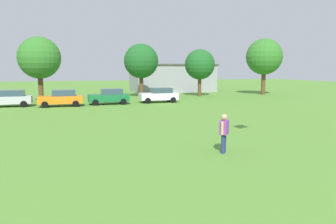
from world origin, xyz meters
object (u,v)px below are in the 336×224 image
Objects in this scene: adult_bystander at (224,130)px; parked_car_orange_1 at (61,98)px; parked_car_white_3 at (159,95)px; tree_center_left at (39,58)px; parked_car_green_2 at (109,96)px; tree_far_right at (264,57)px; tree_right at (200,65)px; tree_center_right at (141,61)px; parked_car_silver_0 at (10,98)px.

parked_car_orange_1 is at bearing -121.35° from adult_bystander.
parked_car_white_3 is 0.58× the size of tree_center_left.
parked_car_green_2 is 25.11m from tree_far_right.
tree_right is at bearing -139.45° from parked_car_white_3.
tree_right is (8.16, -0.73, -0.42)m from tree_center_right.
parked_car_white_3 is (5.67, 0.29, 0.00)m from parked_car_green_2.
parked_car_green_2 is at bearing -172.70° from parked_car_orange_1.
tree_center_right is 18.48m from tree_far_right.
tree_far_right is at bearing -159.75° from parked_car_white_3.
tree_far_right is at bearing 0.25° from tree_right.
adult_bystander is 30.22m from tree_center_right.
tree_far_right is (28.59, 7.56, 4.72)m from parked_car_orange_1.
tree_right is (10.98, 29.11, 3.34)m from adult_bystander.
parked_car_orange_1 and parked_car_green_2 have the same top height.
parked_car_green_2 is 5.68m from parked_car_white_3.
tree_center_left is at bearing -120.98° from parked_car_silver_0.
parked_car_orange_1 is 1.00× the size of parked_car_white_3.
parked_car_green_2 is 15.46m from tree_right.
parked_car_silver_0 is 1.00× the size of parked_car_green_2.
parked_car_white_3 is 8.35m from tree_center_right.
parked_car_silver_0 and parked_car_green_2 have the same top height.
parked_car_silver_0 and parked_car_white_3 have the same top height.
tree_center_left is (-2.32, 5.60, 4.19)m from parked_car_orange_1.
tree_right is at bearing -160.74° from adult_bystander.
tree_center_left is at bearing -176.37° from tree_far_right.
parked_car_orange_1 is 0.60× the size of tree_center_right.
tree_center_left is 1.05× the size of tree_center_right.
parked_car_green_2 and parked_car_white_3 have the same top height.
adult_bystander reaches higher than parked_car_green_2.
tree_center_left is (-7.24, 4.97, 4.19)m from parked_car_green_2.
parked_car_silver_0 is at bearing -1.03° from parked_car_white_3.
adult_bystander is 0.41× the size of parked_car_green_2.
tree_center_right reaches higher than parked_car_silver_0.
parked_car_silver_0 and parked_car_orange_1 have the same top height.
parked_car_white_3 is at bearing -19.91° from tree_center_left.
tree_center_right is at bearing 177.86° from tree_far_right.
parked_car_white_3 is 19.75m from tree_far_right.
tree_far_right is at bearing -176.19° from adult_bystander.
tree_far_right is at bearing -163.68° from parked_car_green_2.
tree_center_left is at bearing -167.99° from tree_center_right.
parked_car_green_2 is (4.93, 0.63, 0.00)m from parked_car_orange_1.
tree_center_left is 20.72m from tree_right.
parked_car_silver_0 is 5.10m from parked_car_orange_1.
tree_center_left is at bearing -174.69° from tree_right.
tree_right is at bearing -164.81° from parked_car_silver_0.
parked_car_silver_0 is at bearing -154.98° from tree_center_right.
adult_bystander reaches higher than parked_car_orange_1.
tree_center_right is at bearing -145.48° from adult_bystander.
parked_car_orange_1 is at bearing 4.98° from parked_car_white_3.
parked_car_silver_0 is 24.37m from tree_right.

